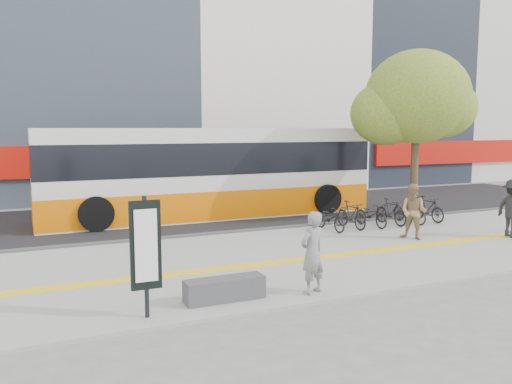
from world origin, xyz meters
name	(u,v)px	position (x,y,z in m)	size (l,w,h in m)	color
ground	(309,274)	(0.00, 0.00, 0.00)	(120.00, 120.00, 0.00)	slate
sidewalk	(280,258)	(0.00, 1.50, 0.04)	(40.00, 7.00, 0.08)	slate
tactile_strip	(289,261)	(0.00, 1.00, 0.09)	(40.00, 0.45, 0.01)	yellow
street	(195,215)	(0.00, 9.00, 0.03)	(40.00, 8.00, 0.06)	black
curb	(232,233)	(0.00, 5.00, 0.07)	(40.00, 0.25, 0.14)	#3D3E40
bench	(225,289)	(-2.60, -1.20, 0.30)	(1.60, 0.45, 0.45)	#3D3E40
signboard	(146,247)	(-4.20, -1.51, 1.37)	(0.55, 0.10, 2.20)	black
street_tree	(414,99)	(7.18, 4.82, 4.51)	(4.40, 3.80, 6.31)	#372719
bus	(210,175)	(0.49, 8.50, 1.66)	(12.77, 3.03, 3.40)	silver
bicycle_row	(380,213)	(5.16, 4.00, 0.52)	(4.77, 1.62, 0.92)	black
seated_woman	(312,253)	(-0.80, -1.51, 0.93)	(0.62, 0.41, 1.70)	black
pedestrian_tan	(414,212)	(4.69, 1.78, 0.93)	(0.83, 0.64, 1.70)	#91724D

